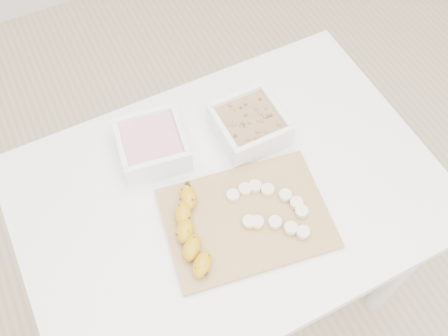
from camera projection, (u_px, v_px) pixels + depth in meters
name	position (u px, v px, depth m)	size (l,w,h in m)	color
ground	(228.00, 287.00, 1.84)	(3.50, 3.50, 0.00)	#C6AD89
table	(229.00, 208.00, 1.28)	(1.00, 0.70, 0.75)	white
bowl_yogurt	(152.00, 145.00, 1.21)	(0.18, 0.18, 0.08)	white
bowl_granola	(249.00, 125.00, 1.24)	(0.16, 0.16, 0.08)	white
cutting_board	(246.00, 218.00, 1.15)	(0.37, 0.26, 0.01)	#AA8648
banana	(192.00, 232.00, 1.10)	(0.06, 0.22, 0.04)	#C28F0C
banana_slices	(271.00, 208.00, 1.14)	(0.15, 0.19, 0.02)	beige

